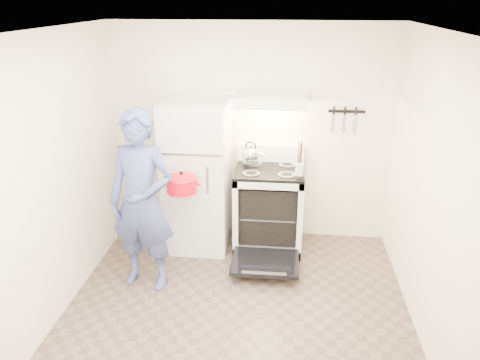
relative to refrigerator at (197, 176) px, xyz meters
name	(u,v)px	position (x,y,z in m)	size (l,w,h in m)	color
floor	(234,325)	(0.58, -1.45, -0.85)	(3.60, 3.60, 0.00)	brown
back_wall	(252,135)	(0.58, 0.35, 0.40)	(3.20, 0.02, 2.50)	white
refrigerator	(197,176)	(0.00, 0.00, 0.00)	(0.70, 0.70, 1.70)	silver
stove_body	(269,210)	(0.81, 0.02, -0.39)	(0.76, 0.65, 0.92)	silver
cooktop	(270,171)	(0.81, 0.02, 0.09)	(0.76, 0.65, 0.03)	black
backsplash	(271,153)	(0.81, 0.31, 0.20)	(0.76, 0.07, 0.20)	silver
oven_door	(265,262)	(0.81, -0.57, -0.72)	(0.70, 0.54, 0.04)	black
oven_rack	(269,211)	(0.81, 0.02, -0.41)	(0.60, 0.52, 0.01)	gray
range_hood	(272,100)	(0.81, 0.10, 0.86)	(0.76, 0.50, 0.12)	silver
knife_strip	(347,111)	(1.63, 0.33, 0.70)	(0.40, 0.02, 0.03)	black
pizza_stone	(275,207)	(0.88, 0.10, -0.40)	(0.36, 0.36, 0.02)	#8B6648
tea_kettle	(251,154)	(0.59, 0.14, 0.24)	(0.23, 0.19, 0.28)	#B7B7BC
utensil_jar	(299,169)	(1.13, -0.19, 0.20)	(0.09, 0.09, 0.13)	silver
person	(142,202)	(-0.37, -0.87, 0.05)	(0.66, 0.43, 1.81)	#34466F
dutch_oven	(182,185)	(-0.04, -0.59, 0.13)	(0.38, 0.31, 0.24)	red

